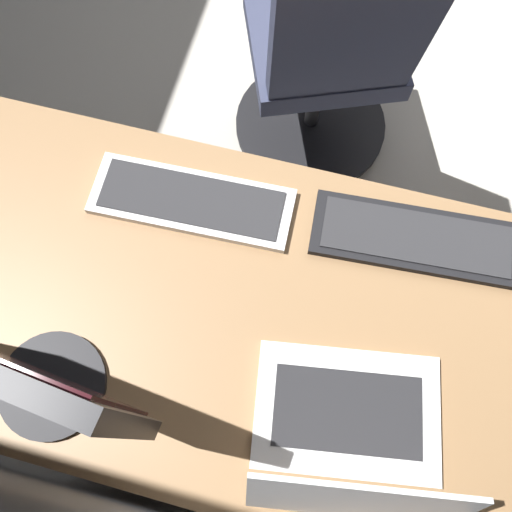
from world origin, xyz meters
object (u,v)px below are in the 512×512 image
(drawer_pedestal, at_px, (225,355))
(office_chair, at_px, (328,64))
(keyboard_spare, at_px, (415,239))
(laptop_leftmost, at_px, (350,444))
(keyboard_main, at_px, (192,201))

(drawer_pedestal, distance_m, office_chair, 0.90)
(keyboard_spare, distance_m, office_chair, 0.74)
(laptop_leftmost, height_order, keyboard_main, laptop_leftmost)
(keyboard_main, bearing_deg, office_chair, -106.04)
(drawer_pedestal, relative_size, laptop_leftmost, 1.85)
(drawer_pedestal, height_order, laptop_leftmost, laptop_leftmost)
(office_chair, bearing_deg, drawer_pedestal, 85.31)
(office_chair, bearing_deg, keyboard_spare, 113.92)
(keyboard_spare, xyz_separation_m, office_chair, (0.28, -0.62, -0.28))
(drawer_pedestal, height_order, keyboard_main, keyboard_main)
(keyboard_main, relative_size, office_chair, 0.44)
(drawer_pedestal, xyz_separation_m, office_chair, (-0.07, -0.89, 0.11))
(laptop_leftmost, height_order, office_chair, office_chair)
(keyboard_main, bearing_deg, keyboard_spare, -175.81)
(drawer_pedestal, bearing_deg, laptop_leftmost, 152.00)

